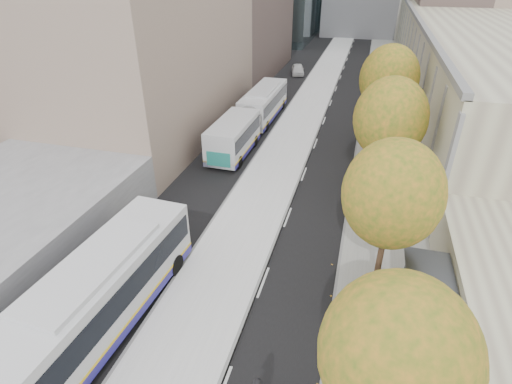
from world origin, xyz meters
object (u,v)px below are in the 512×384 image
(bus_far, at_px, (252,115))
(distant_car, at_px, (298,69))
(bus_shelter, at_px, (435,292))
(bus_near, at_px, (15,384))

(bus_far, bearing_deg, distant_car, 90.57)
(bus_shelter, bearing_deg, bus_near, -150.62)
(bus_near, bearing_deg, distant_car, 92.91)
(bus_shelter, xyz_separation_m, distant_car, (-13.29, 43.10, -1.49))
(bus_near, xyz_separation_m, bus_far, (0.08, 27.80, -0.17))
(bus_shelter, height_order, bus_far, bus_far)
(bus_shelter, distance_m, distant_car, 45.12)
(bus_shelter, distance_m, bus_near, 15.43)
(bus_near, distance_m, bus_far, 27.80)
(bus_far, bearing_deg, bus_near, -89.41)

